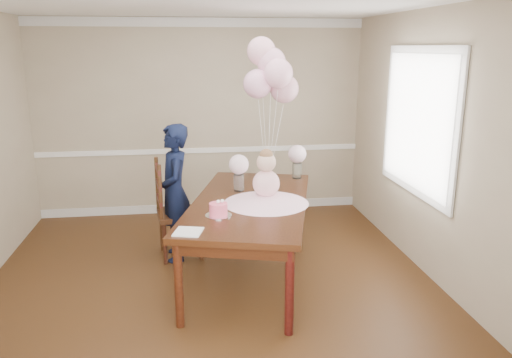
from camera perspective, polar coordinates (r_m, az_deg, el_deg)
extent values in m
cube|color=#311B0C|center=(5.02, -4.95, -12.67)|extent=(4.50, 5.00, 0.00)
cube|color=white|center=(4.47, -5.76, 19.73)|extent=(4.50, 5.00, 0.02)
cube|color=tan|center=(7.02, -6.34, 6.88)|extent=(4.50, 0.02, 2.70)
cube|color=tan|center=(2.18, -2.01, -11.45)|extent=(4.50, 0.02, 2.70)
cube|color=tan|center=(5.17, 20.49, 3.15)|extent=(0.02, 5.00, 2.70)
cube|color=white|center=(7.08, -6.24, 3.26)|extent=(4.50, 0.02, 0.07)
cube|color=silver|center=(6.95, -6.65, 17.38)|extent=(4.50, 0.02, 0.12)
cube|color=silver|center=(7.30, -6.05, -3.21)|extent=(4.50, 0.02, 0.12)
cube|color=silver|center=(5.56, 18.06, 6.23)|extent=(0.02, 1.66, 1.56)
cube|color=white|center=(5.56, 17.89, 6.23)|extent=(0.01, 1.50, 1.40)
cube|color=black|center=(4.99, -0.68, -2.78)|extent=(1.65, 2.43, 0.06)
cube|color=black|center=(5.02, -0.67, -3.68)|extent=(1.51, 2.29, 0.11)
cylinder|color=black|center=(4.32, -8.83, -11.87)|extent=(0.10, 0.10, 0.77)
cylinder|color=black|center=(4.17, 3.86, -12.71)|extent=(0.10, 0.10, 0.77)
cylinder|color=black|center=(6.15, -3.66, -3.43)|extent=(0.10, 0.10, 0.77)
cylinder|color=black|center=(6.05, 5.04, -3.77)|extent=(0.10, 0.10, 0.77)
cone|color=#FFBBD5|center=(4.90, 1.16, -2.12)|extent=(1.03, 1.03, 0.11)
sphere|color=#FFA1D2|center=(4.86, 1.17, -0.50)|extent=(0.27, 0.27, 0.27)
sphere|color=beige|center=(4.81, 1.18, 1.92)|extent=(0.19, 0.19, 0.19)
sphere|color=brown|center=(4.79, 1.18, 2.69)|extent=(0.13, 0.13, 0.13)
cylinder|color=white|center=(4.55, -4.31, -4.17)|extent=(0.30, 0.30, 0.01)
cylinder|color=#F84E71|center=(4.53, -4.33, -3.45)|extent=(0.20, 0.20, 0.11)
sphere|color=white|center=(4.51, -4.34, -2.59)|extent=(0.03, 0.03, 0.03)
sphere|color=white|center=(4.53, -3.88, -2.52)|extent=(0.03, 0.03, 0.03)
cylinder|color=white|center=(5.30, -1.97, -0.43)|extent=(0.14, 0.14, 0.18)
sphere|color=silver|center=(5.25, -1.98, 1.67)|extent=(0.21, 0.21, 0.21)
cylinder|color=white|center=(5.83, 4.69, 0.95)|extent=(0.14, 0.14, 0.18)
sphere|color=white|center=(5.78, 4.74, 2.87)|extent=(0.21, 0.21, 0.21)
cube|color=silver|center=(4.19, -7.76, -6.00)|extent=(0.27, 0.27, 0.01)
cylinder|color=silver|center=(5.55, 1.32, -0.54)|extent=(0.05, 0.05, 0.02)
sphere|color=#FAB1D2|center=(5.37, 0.19, 10.83)|extent=(0.31, 0.31, 0.31)
sphere|color=#FFB4CE|center=(5.29, 2.55, 11.95)|extent=(0.31, 0.31, 0.31)
sphere|color=#F1AAC6|center=(5.46, 1.76, 13.21)|extent=(0.31, 0.31, 0.31)
sphere|color=#FFB4C6|center=(5.49, 0.61, 14.38)|extent=(0.31, 0.31, 0.31)
sphere|color=#DE9DB0|center=(5.44, 3.25, 10.27)|extent=(0.31, 0.31, 0.31)
cylinder|color=white|center=(5.45, 0.77, 4.19)|extent=(0.10, 0.03, 0.92)
cylinder|color=white|center=(5.40, 1.91, 4.68)|extent=(0.10, 0.09, 1.03)
cylinder|color=white|center=(5.48, 1.53, 5.42)|extent=(0.05, 0.10, 1.15)
cylinder|color=silver|center=(5.49, 0.97, 6.02)|extent=(0.06, 0.13, 1.25)
cylinder|color=white|center=(5.48, 2.26, 3.95)|extent=(0.17, 0.04, 0.86)
cube|color=#331A0D|center=(5.69, -8.68, -3.98)|extent=(0.54, 0.54, 0.06)
cylinder|color=black|center=(5.57, -10.36, -7.29)|extent=(0.05, 0.05, 0.47)
cylinder|color=#371C0F|center=(5.62, -6.31, -6.95)|extent=(0.05, 0.05, 0.47)
cylinder|color=#3A1E0F|center=(5.94, -10.72, -5.88)|extent=(0.05, 0.05, 0.47)
cylinder|color=black|center=(5.98, -6.92, -5.58)|extent=(0.05, 0.05, 0.47)
cylinder|color=#341C0E|center=(5.38, -10.88, -1.60)|extent=(0.05, 0.05, 0.62)
cylinder|color=#39210F|center=(5.76, -11.21, -0.51)|extent=(0.05, 0.05, 0.62)
cube|color=#39130F|center=(5.61, -10.98, -2.33)|extent=(0.09, 0.44, 0.06)
cube|color=#36130E|center=(5.56, -11.07, -0.60)|extent=(0.09, 0.44, 0.06)
cube|color=#3B1310|center=(5.52, -11.16, 1.16)|extent=(0.09, 0.44, 0.06)
imported|color=black|center=(5.56, -9.28, -1.58)|extent=(0.41, 0.58, 1.52)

